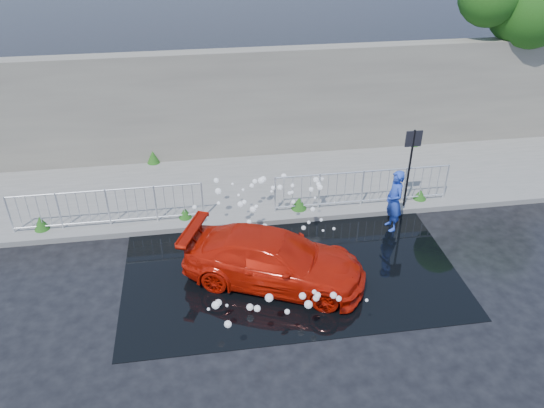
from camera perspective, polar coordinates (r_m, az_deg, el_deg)
The scene contains 12 objects.
ground at distance 12.32m, azimuth 0.38°, elevation -9.88°, with size 90.00×90.00×0.00m, color black.
pavement at distance 16.33m, azimuth -2.31°, elevation 1.93°, with size 30.00×4.00×0.15m, color slate.
curb at distance 14.63m, azimuth -1.42°, elevation -1.90°, with size 30.00×0.25×0.16m, color slate.
retaining_wall at distance 17.53m, azimuth -3.27°, elevation 10.68°, with size 30.00×0.60×3.50m, color #686258.
puddle at distance 13.14m, azimuth 1.88°, elevation -6.77°, with size 8.00×5.00×0.01m, color black.
sign_post at distance 14.91m, azimuth 14.73°, elevation 4.97°, with size 0.45×0.06×2.50m.
railing_left at distance 14.73m, azimuth -17.26°, elevation -0.22°, with size 5.05×0.05×1.10m.
railing_right at distance 15.17m, azimuth 9.69°, elevation 1.84°, with size 5.05×0.05×1.10m.
weeds at distance 15.76m, azimuth -4.54°, elevation 1.72°, with size 12.17×3.93×0.42m.
water_spray at distance 13.12m, azimuth -0.56°, elevation -2.51°, with size 3.66×5.73×1.04m.
red_car at distance 12.36m, azimuth 0.23°, elevation -6.00°, with size 1.73×4.27×1.24m, color red.
person at distance 14.40m, azimuth 13.02°, elevation 0.34°, with size 0.64×0.42×1.74m, color blue.
Camera 1 is at (-1.44, -9.10, 8.18)m, focal length 35.00 mm.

